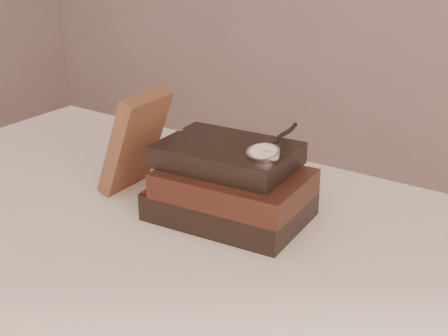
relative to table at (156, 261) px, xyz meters
The scene contains 5 objects.
table is the anchor object (origin of this frame).
book_stack 0.19m from the table, 19.04° to the left, with size 0.23×0.17×0.11m.
journal 0.19m from the table, 149.55° to the left, with size 0.02×0.10×0.16m, color #48281B.
pocket_watch 0.27m from the table, 13.00° to the left, with size 0.05×0.15×0.02m.
eyeglasses 0.19m from the table, 74.37° to the left, with size 0.10×0.11×0.04m.
Camera 1 is at (0.58, -0.30, 1.17)m, focal length 51.24 mm.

